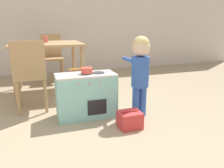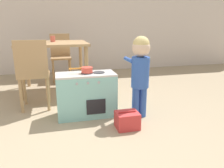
{
  "view_description": "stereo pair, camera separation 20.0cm",
  "coord_description": "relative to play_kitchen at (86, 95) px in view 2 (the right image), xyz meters",
  "views": [
    {
      "loc": [
        -0.23,
        -1.57,
        1.05
      ],
      "look_at": [
        0.55,
        0.73,
        0.38
      ],
      "focal_mm": 35.0,
      "sensor_mm": 36.0,
      "label": 1
    },
    {
      "loc": [
        -0.04,
        -1.63,
        1.05
      ],
      "look_at": [
        0.55,
        0.73,
        0.38
      ],
      "focal_mm": 35.0,
      "sensor_mm": 36.0,
      "label": 2
    }
  ],
  "objects": [
    {
      "name": "ground_plane",
      "position": [
        -0.26,
        -0.79,
        -0.26
      ],
      "size": [
        16.0,
        16.0,
        0.0
      ],
      "primitive_type": "plane",
      "color": "tan"
    },
    {
      "name": "wall_back",
      "position": [
        -0.26,
        2.61,
        1.04
      ],
      "size": [
        10.0,
        0.06,
        2.6
      ],
      "color": "beige",
      "rests_on": "ground_plane"
    },
    {
      "name": "play_kitchen",
      "position": [
        0.0,
        0.0,
        0.0
      ],
      "size": [
        0.67,
        0.33,
        0.52
      ],
      "color": "#8CD1CC",
      "rests_on": "ground_plane"
    },
    {
      "name": "toy_pot",
      "position": [
        0.01,
        0.0,
        0.3
      ],
      "size": [
        0.27,
        0.13,
        0.06
      ],
      "color": "#E04C3D",
      "rests_on": "play_kitchen"
    },
    {
      "name": "child_figure",
      "position": [
        0.58,
        -0.19,
        0.35
      ],
      "size": [
        0.22,
        0.37,
        0.93
      ],
      "color": "#335BB7",
      "rests_on": "ground_plane"
    },
    {
      "name": "toy_basket",
      "position": [
        0.36,
        -0.44,
        -0.17
      ],
      "size": [
        0.23,
        0.2,
        0.19
      ],
      "color": "#D13838",
      "rests_on": "ground_plane"
    },
    {
      "name": "dining_table",
      "position": [
        -0.35,
        1.11,
        0.42
      ],
      "size": [
        1.04,
        0.9,
        0.78
      ],
      "color": "tan",
      "rests_on": "ground_plane"
    },
    {
      "name": "dining_chair_near",
      "position": [
        -0.6,
        0.35,
        0.22
      ],
      "size": [
        0.37,
        0.37,
        0.88
      ],
      "color": "tan",
      "rests_on": "ground_plane"
    },
    {
      "name": "dining_chair_far",
      "position": [
        -0.23,
        1.85,
        0.22
      ],
      "size": [
        0.37,
        0.37,
        0.88
      ],
      "rotation": [
        0.0,
        0.0,
        3.14
      ],
      "color": "tan",
      "rests_on": "ground_plane"
    },
    {
      "name": "cup_on_table",
      "position": [
        -0.35,
        1.22,
        0.57
      ],
      "size": [
        0.07,
        0.07,
        0.09
      ],
      "color": "#D15B4C",
      "rests_on": "dining_table"
    }
  ]
}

